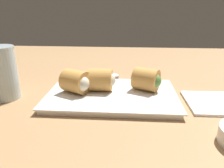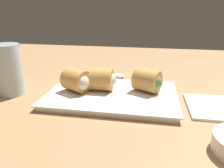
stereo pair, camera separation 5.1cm
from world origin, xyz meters
TOP-DOWN VIEW (x-y plane):
  - table_surface at (0.00, 0.00)cm, footprint 180.00×140.00cm
  - serving_plate at (-1.80, -1.78)cm, footprint 32.02×21.46cm
  - roll_front_left at (0.90, -3.14)cm, footprint 7.03×5.73cm
  - roll_front_right at (-10.72, -4.12)cm, footprint 7.84×7.68cm
  - roll_back_left at (6.87, -1.24)cm, footprint 7.91×7.76cm
  - spoon at (0.10, -17.65)cm, footprint 16.63×3.81cm
  - napkin at (-27.57, 0.01)cm, footprint 15.61×13.33cm
  - drinking_glass at (24.90, 0.03)cm, footprint 7.03×7.03cm

SIDE VIEW (x-z plane):
  - table_surface at x=0.00cm, z-range 0.00..2.00cm
  - napkin at x=-27.57cm, z-range 2.00..2.60cm
  - spoon at x=0.10cm, z-range 1.95..3.48cm
  - serving_plate at x=-1.80cm, z-range 2.01..3.51cm
  - roll_front_left at x=0.90cm, z-range 3.50..9.16cm
  - roll_front_right at x=-10.72cm, z-range 3.50..9.16cm
  - roll_back_left at x=6.87cm, z-range 3.50..9.16cm
  - drinking_glass at x=24.90cm, z-range 2.00..15.08cm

